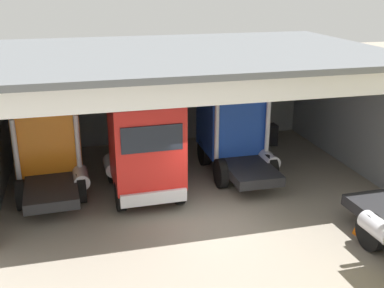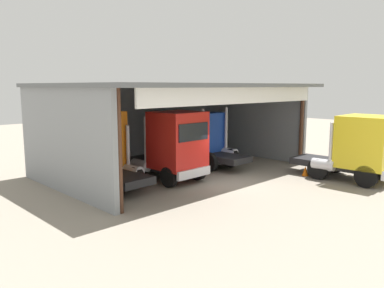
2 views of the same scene
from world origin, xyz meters
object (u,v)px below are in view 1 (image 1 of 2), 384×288
(truck_blue_center_bay, at_px, (234,129))
(tool_cart, at_px, (267,135))
(truck_red_right_bay, at_px, (144,148))
(oil_drum, at_px, (261,131))
(truck_orange_yard_outside, at_px, (48,140))
(traffic_cone, at_px, (359,226))

(truck_blue_center_bay, height_order, tool_cart, truck_blue_center_bay)
(truck_red_right_bay, relative_size, oil_drum, 5.65)
(truck_orange_yard_outside, height_order, tool_cart, truck_orange_yard_outside)
(truck_red_right_bay, distance_m, tool_cart, 8.00)
(truck_orange_yard_outside, bearing_deg, traffic_cone, -34.89)
(truck_orange_yard_outside, bearing_deg, truck_blue_center_bay, -2.05)
(truck_orange_yard_outside, xyz_separation_m, oil_drum, (9.96, 3.31, -1.47))
(truck_blue_center_bay, bearing_deg, tool_cart, 44.49)
(truck_red_right_bay, distance_m, truck_blue_center_bay, 4.34)
(traffic_cone, bearing_deg, tool_cart, 86.49)
(truck_blue_center_bay, xyz_separation_m, traffic_cone, (2.10, -6.05, -1.50))
(truck_orange_yard_outside, bearing_deg, truck_red_right_bay, -29.59)
(truck_orange_yard_outside, distance_m, truck_red_right_bay, 3.77)
(oil_drum, xyz_separation_m, traffic_cone, (-0.54, -9.33, -0.18))
(truck_blue_center_bay, bearing_deg, truck_red_right_bay, -155.78)
(truck_red_right_bay, bearing_deg, tool_cart, -147.93)
(truck_red_right_bay, height_order, truck_blue_center_bay, truck_red_right_bay)
(tool_cart, relative_size, traffic_cone, 1.79)
(truck_blue_center_bay, height_order, traffic_cone, truck_blue_center_bay)
(oil_drum, xyz_separation_m, tool_cart, (-0.02, -0.73, 0.04))
(traffic_cone, bearing_deg, truck_blue_center_bay, 109.13)
(oil_drum, height_order, traffic_cone, oil_drum)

